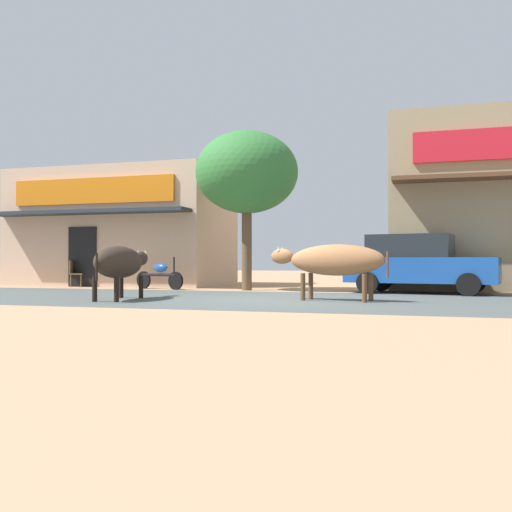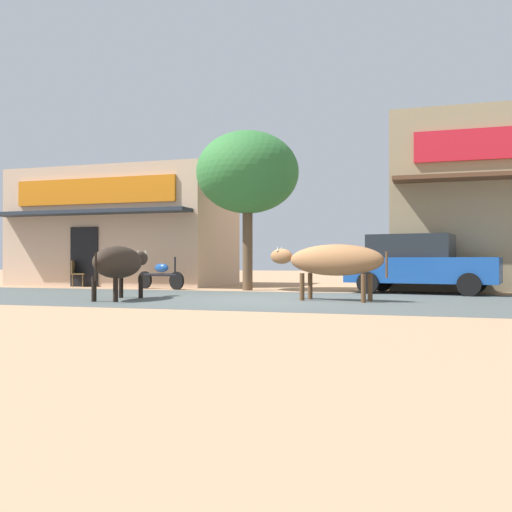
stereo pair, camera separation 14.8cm
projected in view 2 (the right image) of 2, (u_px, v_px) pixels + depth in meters
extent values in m
plane|color=tan|center=(270.00, 299.00, 13.53)|extent=(80.00, 80.00, 0.00)
cube|color=#4A5250|center=(270.00, 299.00, 13.53)|extent=(72.00, 6.47, 0.00)
cube|color=tan|center=(126.00, 229.00, 22.30)|extent=(7.82, 4.28, 4.30)
cube|color=orange|center=(94.00, 191.00, 20.21)|extent=(6.26, 0.10, 0.90)
cube|color=#262D38|center=(87.00, 212.00, 19.83)|extent=(7.51, 0.90, 0.12)
cube|color=black|center=(84.00, 257.00, 20.33)|extent=(1.10, 0.06, 2.10)
cube|color=#968563|center=(511.00, 204.00, 18.24)|extent=(7.20, 4.28, 5.44)
cylinder|color=brown|center=(248.00, 248.00, 17.81)|extent=(0.31, 0.31, 2.61)
ellipsoid|color=#307134|center=(248.00, 172.00, 17.83)|extent=(3.17, 3.17, 2.53)
cube|color=#1A4A9A|center=(422.00, 270.00, 16.04)|extent=(4.25, 2.23, 0.70)
cube|color=#1E2328|center=(411.00, 246.00, 16.18)|extent=(2.43, 1.82, 0.64)
cylinder|color=black|center=(476.00, 282.00, 16.18)|extent=(0.62, 0.27, 0.60)
cylinder|color=black|center=(469.00, 285.00, 14.73)|extent=(0.62, 0.27, 0.60)
cylinder|color=black|center=(382.00, 281.00, 17.35)|extent=(0.62, 0.27, 0.60)
cylinder|color=black|center=(368.00, 283.00, 15.90)|extent=(0.62, 0.27, 0.60)
cylinder|color=black|center=(177.00, 281.00, 18.10)|extent=(0.56, 0.25, 0.57)
cylinder|color=black|center=(145.00, 280.00, 18.90)|extent=(0.56, 0.25, 0.57)
cylinder|color=black|center=(160.00, 275.00, 18.50)|extent=(1.37, 0.52, 0.10)
ellipsoid|color=#1E4C99|center=(162.00, 268.00, 18.48)|extent=(0.61, 0.40, 0.28)
cylinder|color=black|center=(175.00, 266.00, 18.15)|extent=(0.06, 0.06, 0.60)
ellipsoid|color=#30251C|center=(119.00, 262.00, 13.41)|extent=(0.93, 2.18, 0.75)
ellipsoid|color=#30251C|center=(141.00, 258.00, 14.69)|extent=(0.33, 0.58, 0.36)
cone|color=beige|center=(138.00, 251.00, 14.77)|extent=(0.06, 0.06, 0.12)
cone|color=beige|center=(146.00, 251.00, 14.72)|extent=(0.06, 0.06, 0.12)
cylinder|color=black|center=(121.00, 286.00, 14.13)|extent=(0.11, 0.11, 0.56)
cylinder|color=black|center=(141.00, 287.00, 14.03)|extent=(0.11, 0.11, 0.56)
cylinder|color=black|center=(94.00, 289.00, 12.79)|extent=(0.11, 0.11, 0.56)
cylinder|color=black|center=(116.00, 289.00, 12.68)|extent=(0.11, 0.11, 0.56)
cylinder|color=black|center=(96.00, 267.00, 12.33)|extent=(0.05, 0.05, 0.60)
ellipsoid|color=#97653E|center=(336.00, 260.00, 13.03)|extent=(2.33, 1.10, 0.71)
ellipsoid|color=#97653E|center=(281.00, 256.00, 13.71)|extent=(0.61, 0.39, 0.36)
cone|color=beige|center=(278.00, 249.00, 13.65)|extent=(0.06, 0.06, 0.12)
cone|color=beige|center=(281.00, 249.00, 13.82)|extent=(0.06, 0.06, 0.12)
cylinder|color=brown|center=(302.00, 287.00, 13.19)|extent=(0.11, 0.11, 0.62)
cylinder|color=brown|center=(310.00, 286.00, 13.58)|extent=(0.11, 0.11, 0.62)
cylinder|color=brown|center=(363.00, 288.00, 12.47)|extent=(0.11, 0.11, 0.62)
cylinder|color=brown|center=(370.00, 287.00, 12.87)|extent=(0.11, 0.11, 0.62)
cylinder|color=brown|center=(387.00, 265.00, 12.46)|extent=(0.05, 0.05, 0.57)
cube|color=brown|center=(79.00, 274.00, 20.28)|extent=(0.56, 0.56, 0.05)
cube|color=brown|center=(73.00, 267.00, 20.27)|extent=(0.19, 0.43, 0.44)
cylinder|color=brown|center=(85.00, 280.00, 20.46)|extent=(0.04, 0.04, 0.43)
cylinder|color=brown|center=(83.00, 281.00, 20.11)|extent=(0.04, 0.04, 0.43)
cylinder|color=brown|center=(75.00, 280.00, 20.44)|extent=(0.04, 0.04, 0.43)
cylinder|color=brown|center=(72.00, 281.00, 20.09)|extent=(0.04, 0.04, 0.43)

